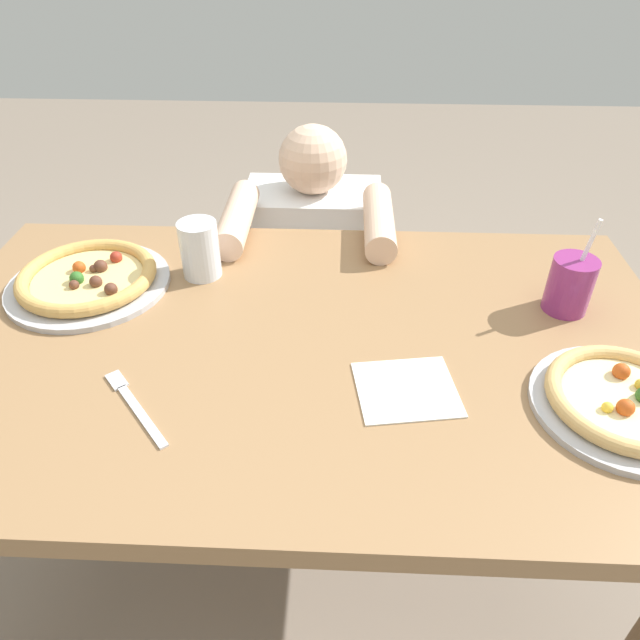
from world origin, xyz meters
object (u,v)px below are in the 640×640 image
Objects in this scene: fork at (133,404)px; diner_seated at (314,295)px; pizza_far at (88,279)px; water_cup_clear at (200,249)px; pizza_near at (625,401)px; drink_cup_colored at (570,285)px.

diner_seated is (0.24, 0.80, -0.33)m from fork.
pizza_far is at bearing 119.97° from fork.
diner_seated is (0.21, 0.41, -0.39)m from water_cup_clear.
fork is at bearing -60.03° from pizza_far.
fork is at bearing -178.14° from pizza_near.
water_cup_clear is (-0.72, 0.09, 0.01)m from drink_cup_colored.
water_cup_clear is at bearing -116.97° from diner_seated.
pizza_near is at bearing -17.70° from pizza_far.
fork is 0.90m from diner_seated.
pizza_near is at bearing -87.18° from drink_cup_colored.
pizza_near reaches higher than fork.
pizza_near is 0.82m from water_cup_clear.
water_cup_clear is (-0.73, 0.36, 0.04)m from pizza_near.
pizza_far is 0.23m from water_cup_clear.
pizza_near is 2.36× the size of water_cup_clear.
water_cup_clear is (0.22, 0.06, 0.04)m from pizza_far.
pizza_far reaches higher than fork.
pizza_far is 0.38m from fork.
pizza_near is 1.69× the size of fork.
pizza_near is 1.00m from diner_seated.
pizza_near is 0.87× the size of pizza_far.
pizza_far is 0.35× the size of diner_seated.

